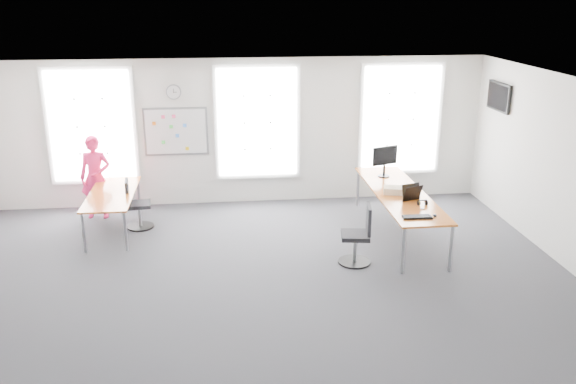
{
  "coord_description": "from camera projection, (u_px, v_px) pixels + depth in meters",
  "views": [
    {
      "loc": [
        -0.45,
        -8.27,
        4.25
      ],
      "look_at": [
        0.62,
        1.2,
        1.1
      ],
      "focal_mm": 38.0,
      "sensor_mm": 36.0,
      "label": 1
    }
  ],
  "objects": [
    {
      "name": "chair_left",
      "position": [
        136.0,
        207.0,
        11.38
      ],
      "size": [
        0.5,
        0.5,
        0.94
      ],
      "rotation": [
        0.0,
        0.0,
        1.68
      ],
      "color": "black",
      "rests_on": "ground"
    },
    {
      "name": "tv",
      "position": [
        499.0,
        97.0,
        11.82
      ],
      "size": [
        0.06,
        0.9,
        0.55
      ],
      "primitive_type": "cube",
      "color": "black",
      "rests_on": "wall_right"
    },
    {
      "name": "keyboard",
      "position": [
        417.0,
        217.0,
        9.7
      ],
      "size": [
        0.48,
        0.2,
        0.02
      ],
      "primitive_type": "cube",
      "rotation": [
        0.0,
        0.0,
        -0.08
      ],
      "color": "black",
      "rests_on": "desk_right"
    },
    {
      "name": "ceiling",
      "position": [
        252.0,
        88.0,
        8.24
      ],
      "size": [
        10.0,
        10.0,
        0.0
      ],
      "primitive_type": "plane",
      "rotation": [
        3.14,
        0.0,
        0.0
      ],
      "color": "white",
      "rests_on": "ground"
    },
    {
      "name": "wall_clock",
      "position": [
        174.0,
        92.0,
        12.05
      ],
      "size": [
        0.3,
        0.04,
        0.3
      ],
      "primitive_type": "cylinder",
      "rotation": [
        1.57,
        0.0,
        0.0
      ],
      "color": "gray",
      "rests_on": "wall_back"
    },
    {
      "name": "chair_right",
      "position": [
        359.0,
        238.0,
        9.88
      ],
      "size": [
        0.53,
        0.53,
        1.0
      ],
      "rotation": [
        0.0,
        0.0,
        -1.73
      ],
      "color": "black",
      "rests_on": "ground"
    },
    {
      "name": "headphones",
      "position": [
        422.0,
        203.0,
        10.26
      ],
      "size": [
        0.17,
        0.09,
        0.1
      ],
      "rotation": [
        0.0,
        0.0,
        -0.07
      ],
      "color": "black",
      "rests_on": "desk_right"
    },
    {
      "name": "person",
      "position": [
        96.0,
        177.0,
        11.8
      ],
      "size": [
        0.62,
        0.43,
        1.63
      ],
      "primitive_type": "imported",
      "rotation": [
        0.0,
        0.0,
        -0.07
      ],
      "color": "#EE225F",
      "rests_on": "ground"
    },
    {
      "name": "wall_back",
      "position": [
        243.0,
        132.0,
        12.48
      ],
      "size": [
        10.0,
        0.0,
        10.0
      ],
      "primitive_type": "plane",
      "rotation": [
        1.57,
        0.0,
        0.0
      ],
      "color": "silver",
      "rests_on": "ground"
    },
    {
      "name": "window_mid",
      "position": [
        257.0,
        122.0,
        12.43
      ],
      "size": [
        1.6,
        0.06,
        2.2
      ],
      "primitive_type": "cube",
      "color": "silver",
      "rests_on": "wall_back"
    },
    {
      "name": "desk_right",
      "position": [
        399.0,
        195.0,
        10.96
      ],
      "size": [
        0.89,
        3.34,
        0.81
      ],
      "color": "#B56225",
      "rests_on": "ground"
    },
    {
      "name": "window_right",
      "position": [
        400.0,
        119.0,
        12.74
      ],
      "size": [
        1.6,
        0.06,
        2.2
      ],
      "primitive_type": "cube",
      "color": "silver",
      "rests_on": "wall_back"
    },
    {
      "name": "window_left",
      "position": [
        91.0,
        126.0,
        12.07
      ],
      "size": [
        1.6,
        0.06,
        2.2
      ],
      "primitive_type": "cube",
      "color": "silver",
      "rests_on": "wall_back"
    },
    {
      "name": "paper_stack",
      "position": [
        394.0,
        190.0,
        10.85
      ],
      "size": [
        0.4,
        0.34,
        0.12
      ],
      "primitive_type": "cube",
      "rotation": [
        0.0,
        0.0,
        -0.24
      ],
      "color": "#F5E1C0",
      "rests_on": "desk_right"
    },
    {
      "name": "lens_cap",
      "position": [
        423.0,
        209.0,
        10.1
      ],
      "size": [
        0.08,
        0.08,
        0.01
      ],
      "primitive_type": "cylinder",
      "rotation": [
        0.0,
        0.0,
        0.16
      ],
      "color": "black",
      "rests_on": "desk_right"
    },
    {
      "name": "whiteboard",
      "position": [
        176.0,
        132.0,
        12.3
      ],
      "size": [
        1.2,
        0.03,
        0.9
      ],
      "primitive_type": "cube",
      "color": "silver",
      "rests_on": "wall_back"
    },
    {
      "name": "floor",
      "position": [
        256.0,
        287.0,
        9.18
      ],
      "size": [
        10.0,
        10.0,
        0.0
      ],
      "primitive_type": "plane",
      "color": "#2C2B30",
      "rests_on": "ground"
    },
    {
      "name": "monitor",
      "position": [
        385.0,
        159.0,
        11.73
      ],
      "size": [
        0.53,
        0.24,
        0.61
      ],
      "rotation": [
        0.0,
        0.0,
        0.35
      ],
      "color": "black",
      "rests_on": "desk_right"
    },
    {
      "name": "mouse",
      "position": [
        435.0,
        216.0,
        9.75
      ],
      "size": [
        0.09,
        0.12,
        0.04
      ],
      "primitive_type": "ellipsoid",
      "rotation": [
        0.0,
        0.0,
        0.3
      ],
      "color": "black",
      "rests_on": "desk_right"
    },
    {
      "name": "laptop_sleeve",
      "position": [
        412.0,
        193.0,
        10.46
      ],
      "size": [
        0.36,
        0.29,
        0.29
      ],
      "rotation": [
        0.0,
        0.0,
        0.33
      ],
      "color": "black",
      "rests_on": "desk_right"
    },
    {
      "name": "wall_front",
      "position": [
        284.0,
        348.0,
        4.94
      ],
      "size": [
        10.0,
        0.0,
        10.0
      ],
      "primitive_type": "plane",
      "rotation": [
        -1.57,
        0.0,
        0.0
      ],
      "color": "silver",
      "rests_on": "ground"
    },
    {
      "name": "desk_left",
      "position": [
        112.0,
        196.0,
        11.14
      ],
      "size": [
        0.81,
        2.04,
        0.74
      ],
      "color": "#B56225",
      "rests_on": "ground"
    }
  ]
}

